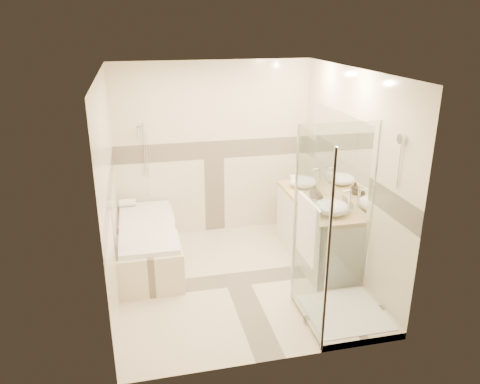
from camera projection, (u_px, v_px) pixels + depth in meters
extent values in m
cube|color=beige|center=(237.00, 280.00, 5.76)|extent=(2.80, 3.00, 0.01)
cube|color=silver|center=(236.00, 71.00, 4.89)|extent=(2.80, 3.00, 0.01)
cube|color=beige|center=(214.00, 150.00, 6.70)|extent=(2.80, 0.01, 2.50)
cube|color=beige|center=(275.00, 241.00, 3.95)|extent=(2.80, 0.01, 2.50)
cube|color=beige|center=(109.00, 193.00, 5.03)|extent=(0.01, 3.00, 2.50)
cube|color=beige|center=(350.00, 175.00, 5.62)|extent=(0.01, 3.00, 2.50)
cube|color=white|center=(340.00, 153.00, 5.82)|extent=(0.01, 1.60, 1.00)
cylinder|color=silver|center=(144.00, 148.00, 6.43)|extent=(0.02, 0.02, 0.70)
cube|color=beige|center=(149.00, 246.00, 6.05)|extent=(0.75, 1.70, 0.50)
cube|color=white|center=(147.00, 226.00, 5.95)|extent=(0.69, 1.60, 0.06)
ellipsoid|color=white|center=(147.00, 230.00, 5.97)|extent=(0.56, 1.40, 0.16)
cube|color=silver|center=(315.00, 231.00, 6.13)|extent=(0.55, 1.60, 0.80)
cylinder|color=silver|center=(306.00, 236.00, 5.65)|extent=(0.01, 0.24, 0.01)
cylinder|color=silver|center=(285.00, 211.00, 6.38)|extent=(0.01, 0.24, 0.01)
cube|color=tan|center=(317.00, 201.00, 5.98)|extent=(0.57, 1.62, 0.05)
cube|color=beige|center=(345.00, 316.00, 4.98)|extent=(0.90, 0.90, 0.08)
cube|color=white|center=(345.00, 312.00, 4.97)|extent=(0.80, 0.80, 0.01)
cube|color=white|center=(310.00, 235.00, 4.54)|extent=(0.01, 0.90, 2.00)
cube|color=white|center=(334.00, 214.00, 5.04)|extent=(0.90, 0.01, 2.00)
cylinder|color=silver|center=(328.00, 257.00, 4.13)|extent=(0.03, 0.03, 2.00)
cylinder|color=silver|center=(295.00, 217.00, 4.95)|extent=(0.03, 0.03, 2.00)
cylinder|color=silver|center=(372.00, 210.00, 5.14)|extent=(0.03, 0.03, 2.00)
cylinder|color=silver|center=(401.00, 139.00, 4.40)|extent=(0.03, 0.10, 0.10)
cylinder|color=silver|center=(309.00, 201.00, 4.41)|extent=(0.02, 0.60, 0.02)
cube|color=white|center=(307.00, 230.00, 4.51)|extent=(0.04, 0.48, 0.62)
ellipsoid|color=white|center=(303.00, 182.00, 6.38)|extent=(0.37, 0.37, 0.15)
ellipsoid|color=white|center=(331.00, 207.00, 5.50)|extent=(0.42, 0.42, 0.17)
cylinder|color=silver|center=(319.00, 177.00, 6.41)|extent=(0.03, 0.03, 0.26)
cylinder|color=silver|center=(316.00, 169.00, 6.36)|extent=(0.09, 0.02, 0.02)
cylinder|color=silver|center=(350.00, 201.00, 5.52)|extent=(0.03, 0.03, 0.29)
cylinder|color=silver|center=(346.00, 191.00, 5.47)|extent=(0.10, 0.02, 0.02)
imported|color=black|center=(320.00, 197.00, 5.83)|extent=(0.08, 0.08, 0.15)
imported|color=black|center=(314.00, 192.00, 5.99)|extent=(0.15, 0.15, 0.17)
cube|color=white|center=(297.00, 179.00, 6.61)|extent=(0.15, 0.23, 0.07)
cylinder|color=white|center=(127.00, 203.00, 6.50)|extent=(0.23, 0.10, 0.10)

